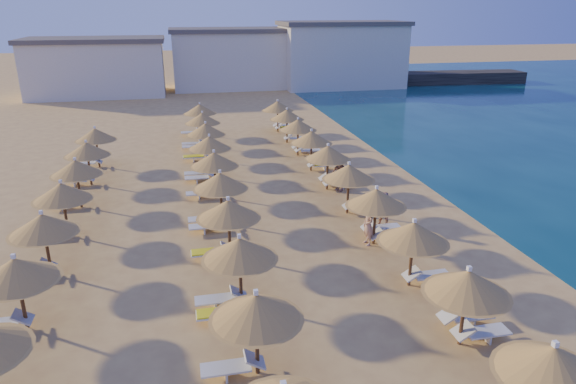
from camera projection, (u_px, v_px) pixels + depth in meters
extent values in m
plane|color=#DCB160|center=(282.00, 255.00, 21.53)|extent=(220.00, 220.00, 0.00)
cube|color=black|center=(415.00, 78.00, 68.69)|extent=(30.19, 5.83, 1.50)
cube|color=silver|center=(97.00, 69.00, 59.33)|extent=(15.00, 8.00, 6.00)
cube|color=#59514C|center=(94.00, 40.00, 58.22)|extent=(15.60, 8.48, 0.50)
cube|color=silver|center=(233.00, 60.00, 65.05)|extent=(15.00, 8.00, 6.80)
cube|color=#59514C|center=(232.00, 30.00, 63.81)|extent=(15.60, 8.48, 0.50)
cube|color=silver|center=(341.00, 56.00, 65.46)|extent=(15.00, 8.00, 7.60)
cube|color=#59514C|center=(342.00, 23.00, 64.09)|extent=(15.60, 8.48, 0.50)
cone|color=brown|center=(552.00, 361.00, 11.76)|extent=(2.44, 2.44, 0.77)
cone|color=brown|center=(549.00, 372.00, 11.87)|extent=(2.64, 2.64, 0.12)
cube|color=white|center=(555.00, 344.00, 11.60)|extent=(0.12, 0.12, 0.14)
cylinder|color=brown|center=(463.00, 316.00, 15.50)|extent=(0.12, 0.12, 2.03)
cone|color=brown|center=(467.00, 282.00, 15.11)|extent=(2.44, 2.44, 0.77)
cone|color=brown|center=(466.00, 292.00, 15.22)|extent=(2.64, 2.64, 0.12)
cube|color=white|center=(469.00, 268.00, 14.95)|extent=(0.12, 0.12, 0.14)
cylinder|color=brown|center=(411.00, 261.00, 18.85)|extent=(0.12, 0.12, 2.03)
cone|color=brown|center=(414.00, 232.00, 18.46)|extent=(2.44, 2.44, 0.77)
cone|color=brown|center=(413.00, 240.00, 18.57)|extent=(2.64, 2.64, 0.12)
cube|color=white|center=(415.00, 221.00, 18.30)|extent=(0.12, 0.12, 0.14)
cylinder|color=brown|center=(375.00, 222.00, 22.20)|extent=(0.12, 0.12, 2.03)
cone|color=brown|center=(376.00, 197.00, 21.81)|extent=(2.44, 2.44, 0.77)
cone|color=brown|center=(376.00, 205.00, 21.92)|extent=(2.64, 2.64, 0.12)
cube|color=white|center=(377.00, 187.00, 21.65)|extent=(0.12, 0.12, 0.14)
cylinder|color=brown|center=(348.00, 194.00, 25.55)|extent=(0.12, 0.12, 2.03)
cone|color=brown|center=(349.00, 172.00, 25.16)|extent=(2.44, 2.44, 0.77)
cone|color=brown|center=(349.00, 178.00, 25.27)|extent=(2.64, 2.64, 0.12)
cube|color=white|center=(349.00, 163.00, 25.01)|extent=(0.12, 0.12, 0.14)
cylinder|color=brown|center=(327.00, 172.00, 28.90)|extent=(0.12, 0.12, 2.03)
cone|color=brown|center=(328.00, 153.00, 28.51)|extent=(2.44, 2.44, 0.77)
cone|color=brown|center=(328.00, 158.00, 28.62)|extent=(2.64, 2.64, 0.12)
cube|color=white|center=(328.00, 145.00, 28.36)|extent=(0.12, 0.12, 0.14)
cylinder|color=brown|center=(311.00, 155.00, 32.25)|extent=(0.12, 0.12, 2.03)
cone|color=brown|center=(311.00, 137.00, 31.86)|extent=(2.44, 2.44, 0.77)
cone|color=brown|center=(311.00, 142.00, 31.97)|extent=(2.64, 2.64, 0.12)
cube|color=white|center=(311.00, 130.00, 31.71)|extent=(0.12, 0.12, 0.14)
cylinder|color=brown|center=(298.00, 141.00, 35.60)|extent=(0.12, 0.12, 2.03)
cone|color=brown|center=(298.00, 125.00, 35.21)|extent=(2.44, 2.44, 0.77)
cone|color=brown|center=(298.00, 129.00, 35.32)|extent=(2.64, 2.64, 0.12)
cube|color=white|center=(298.00, 118.00, 35.06)|extent=(0.12, 0.12, 0.14)
cylinder|color=brown|center=(287.00, 129.00, 38.95)|extent=(0.12, 0.12, 2.03)
cone|color=brown|center=(287.00, 114.00, 38.56)|extent=(2.44, 2.44, 0.77)
cone|color=brown|center=(287.00, 119.00, 38.67)|extent=(2.64, 2.64, 0.12)
cube|color=white|center=(287.00, 108.00, 38.41)|extent=(0.12, 0.12, 0.14)
cylinder|color=brown|center=(278.00, 120.00, 42.30)|extent=(0.12, 0.12, 2.03)
cone|color=brown|center=(278.00, 106.00, 41.91)|extent=(2.44, 2.44, 0.77)
cone|color=brown|center=(278.00, 110.00, 42.02)|extent=(2.64, 2.64, 0.12)
cube|color=white|center=(278.00, 100.00, 41.76)|extent=(0.12, 0.12, 0.14)
cylinder|color=brown|center=(257.00, 343.00, 14.25)|extent=(0.12, 0.12, 2.03)
cone|color=brown|center=(256.00, 307.00, 13.86)|extent=(2.44, 2.44, 0.77)
cone|color=brown|center=(256.00, 317.00, 13.97)|extent=(2.64, 2.64, 0.12)
cube|color=white|center=(256.00, 292.00, 13.71)|extent=(0.12, 0.12, 0.14)
cylinder|color=brown|center=(241.00, 279.00, 17.60)|extent=(0.12, 0.12, 2.03)
cone|color=brown|center=(240.00, 248.00, 17.21)|extent=(2.44, 2.44, 0.77)
cone|color=brown|center=(240.00, 257.00, 17.32)|extent=(2.64, 2.64, 0.12)
cube|color=white|center=(239.00, 236.00, 17.06)|extent=(0.12, 0.12, 0.14)
cylinder|color=brown|center=(229.00, 235.00, 20.95)|extent=(0.12, 0.12, 2.03)
cone|color=brown|center=(228.00, 209.00, 20.56)|extent=(2.44, 2.44, 0.77)
cone|color=brown|center=(229.00, 216.00, 20.67)|extent=(2.64, 2.64, 0.12)
cube|color=white|center=(228.00, 198.00, 20.41)|extent=(0.12, 0.12, 0.14)
cylinder|color=brown|center=(221.00, 204.00, 24.30)|extent=(0.12, 0.12, 2.03)
cone|color=brown|center=(220.00, 181.00, 23.91)|extent=(2.44, 2.44, 0.77)
cone|color=brown|center=(221.00, 187.00, 24.02)|extent=(2.64, 2.64, 0.12)
cube|color=white|center=(220.00, 171.00, 23.76)|extent=(0.12, 0.12, 0.14)
cylinder|color=brown|center=(215.00, 180.00, 27.65)|extent=(0.12, 0.12, 2.03)
cone|color=brown|center=(214.00, 159.00, 27.26)|extent=(2.44, 2.44, 0.77)
cone|color=brown|center=(214.00, 165.00, 27.37)|extent=(2.64, 2.64, 0.12)
cube|color=white|center=(214.00, 151.00, 27.11)|extent=(0.12, 0.12, 0.14)
cylinder|color=brown|center=(210.00, 161.00, 31.01)|extent=(0.12, 0.12, 2.03)
cone|color=brown|center=(209.00, 143.00, 30.61)|extent=(2.44, 2.44, 0.77)
cone|color=brown|center=(210.00, 148.00, 30.72)|extent=(2.64, 2.64, 0.12)
cube|color=white|center=(209.00, 135.00, 30.46)|extent=(0.12, 0.12, 0.14)
cylinder|color=brown|center=(206.00, 146.00, 34.36)|extent=(0.12, 0.12, 2.03)
cone|color=brown|center=(206.00, 129.00, 33.96)|extent=(2.44, 2.44, 0.77)
cone|color=brown|center=(206.00, 134.00, 34.07)|extent=(2.64, 2.64, 0.12)
cube|color=white|center=(205.00, 122.00, 33.81)|extent=(0.12, 0.12, 0.14)
cylinder|color=brown|center=(203.00, 134.00, 37.71)|extent=(0.12, 0.12, 2.03)
cone|color=brown|center=(202.00, 118.00, 37.31)|extent=(2.44, 2.44, 0.77)
cone|color=brown|center=(203.00, 122.00, 37.43)|extent=(2.64, 2.64, 0.12)
cube|color=white|center=(202.00, 112.00, 37.16)|extent=(0.12, 0.12, 0.14)
cylinder|color=brown|center=(201.00, 123.00, 41.06)|extent=(0.12, 0.12, 2.03)
cone|color=brown|center=(200.00, 109.00, 40.67)|extent=(2.44, 2.44, 0.77)
cone|color=brown|center=(200.00, 113.00, 40.78)|extent=(2.64, 2.64, 0.12)
cube|color=white|center=(199.00, 103.00, 40.51)|extent=(0.12, 0.12, 0.14)
cylinder|color=brown|center=(22.00, 302.00, 16.23)|extent=(0.12, 0.12, 2.03)
cone|color=brown|center=(16.00, 269.00, 15.84)|extent=(2.44, 2.44, 0.77)
cone|color=brown|center=(18.00, 279.00, 15.95)|extent=(2.64, 2.64, 0.12)
cube|color=white|center=(13.00, 256.00, 15.68)|extent=(0.12, 0.12, 0.14)
cylinder|color=brown|center=(48.00, 251.00, 19.58)|extent=(0.12, 0.12, 2.03)
cone|color=brown|center=(43.00, 224.00, 19.19)|extent=(2.44, 2.44, 0.77)
cone|color=brown|center=(44.00, 231.00, 19.30)|extent=(2.64, 2.64, 0.12)
cube|color=white|center=(41.00, 212.00, 19.03)|extent=(0.12, 0.12, 0.14)
cylinder|color=brown|center=(66.00, 215.00, 22.93)|extent=(0.12, 0.12, 2.03)
cone|color=brown|center=(62.00, 191.00, 22.54)|extent=(2.44, 2.44, 0.77)
cone|color=brown|center=(63.00, 198.00, 22.65)|extent=(2.64, 2.64, 0.12)
cube|color=white|center=(60.00, 182.00, 22.38)|extent=(0.12, 0.12, 0.14)
cylinder|color=brown|center=(79.00, 189.00, 26.28)|extent=(0.12, 0.12, 2.03)
cone|color=brown|center=(76.00, 167.00, 25.89)|extent=(2.44, 2.44, 0.77)
cone|color=brown|center=(77.00, 173.00, 26.00)|extent=(2.64, 2.64, 0.12)
cube|color=white|center=(75.00, 159.00, 25.73)|extent=(0.12, 0.12, 0.14)
cylinder|color=brown|center=(89.00, 168.00, 29.63)|extent=(0.12, 0.12, 2.03)
cone|color=brown|center=(87.00, 149.00, 29.24)|extent=(2.44, 2.44, 0.77)
cone|color=brown|center=(88.00, 154.00, 29.35)|extent=(2.64, 2.64, 0.12)
cube|color=white|center=(86.00, 141.00, 29.08)|extent=(0.12, 0.12, 0.14)
cylinder|color=brown|center=(98.00, 152.00, 32.98)|extent=(0.12, 0.12, 2.03)
cone|color=brown|center=(95.00, 134.00, 32.59)|extent=(2.44, 2.44, 0.77)
cone|color=brown|center=(96.00, 139.00, 32.70)|extent=(2.64, 2.64, 0.12)
cube|color=white|center=(94.00, 127.00, 32.43)|extent=(0.12, 0.12, 0.14)
cube|color=silver|center=(487.00, 331.00, 15.91)|extent=(1.40, 0.61, 0.06)
cube|color=silver|center=(486.00, 336.00, 15.97)|extent=(0.06, 0.55, 0.32)
cube|color=silver|center=(463.00, 331.00, 15.71)|extent=(0.58, 0.61, 0.40)
cube|color=silver|center=(471.00, 315.00, 16.74)|extent=(1.40, 0.61, 0.06)
cube|color=silver|center=(470.00, 319.00, 16.80)|extent=(0.06, 0.55, 0.32)
cube|color=silver|center=(449.00, 315.00, 16.53)|extent=(0.58, 0.61, 0.40)
cube|color=silver|center=(226.00, 368.00, 14.31)|extent=(1.40, 0.61, 0.06)
cube|color=silver|center=(226.00, 372.00, 14.37)|extent=(0.06, 0.55, 0.32)
cube|color=silver|center=(255.00, 360.00, 14.43)|extent=(0.58, 0.61, 0.40)
cube|color=silver|center=(432.00, 275.00, 19.27)|extent=(1.40, 0.61, 0.06)
cube|color=silver|center=(431.00, 279.00, 19.32)|extent=(0.06, 0.55, 0.32)
cube|color=silver|center=(412.00, 274.00, 19.06)|extent=(0.58, 0.61, 0.40)
cube|color=silver|center=(215.00, 299.00, 17.66)|extent=(1.40, 0.61, 0.06)
cube|color=silver|center=(215.00, 303.00, 17.72)|extent=(0.06, 0.55, 0.32)
cube|color=silver|center=(239.00, 293.00, 17.78)|extent=(0.58, 0.61, 0.40)
cube|color=silver|center=(217.00, 314.00, 16.83)|extent=(1.40, 0.61, 0.06)
cube|color=silver|center=(218.00, 318.00, 16.89)|extent=(0.06, 0.55, 0.32)
cube|color=silver|center=(242.00, 307.00, 16.95)|extent=(0.58, 0.61, 0.40)
cube|color=#FFF81A|center=(217.00, 312.00, 16.82)|extent=(1.35, 0.56, 0.05)
cube|color=silver|center=(393.00, 235.00, 22.62)|extent=(1.40, 0.61, 0.06)
cube|color=silver|center=(393.00, 238.00, 22.67)|extent=(0.06, 0.55, 0.32)
cube|color=silver|center=(376.00, 234.00, 22.41)|extent=(0.58, 0.61, 0.40)
cube|color=#FFF81A|center=(393.00, 234.00, 22.60)|extent=(1.35, 0.56, 0.05)
cube|color=silver|center=(385.00, 227.00, 23.44)|extent=(1.40, 0.61, 0.06)
cube|color=silver|center=(385.00, 230.00, 23.50)|extent=(0.06, 0.55, 0.32)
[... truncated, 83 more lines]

